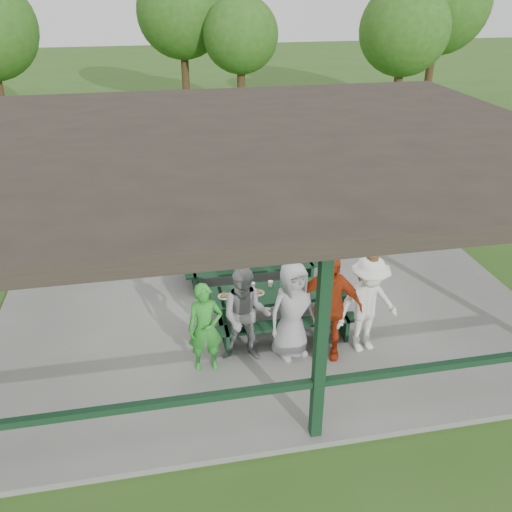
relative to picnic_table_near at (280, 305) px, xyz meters
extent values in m
plane|color=#32581B|center=(-0.10, 1.20, -0.57)|extent=(90.00, 90.00, 0.00)
cube|color=slate|center=(-0.10, 1.20, -0.52)|extent=(10.00, 8.00, 0.10)
cube|color=black|center=(-0.10, -2.60, 1.03)|extent=(0.15, 0.15, 3.00)
cube|color=black|center=(-4.90, 5.00, 1.03)|extent=(0.15, 0.15, 3.00)
cube|color=black|center=(-0.10, 5.00, 1.03)|extent=(0.15, 0.15, 3.00)
cube|color=black|center=(4.70, 5.00, 1.03)|extent=(0.15, 0.15, 3.00)
cube|color=black|center=(-2.50, -2.60, 0.43)|extent=(4.65, 0.10, 0.10)
cube|color=black|center=(2.30, -2.60, 0.43)|extent=(4.65, 0.10, 0.10)
cube|color=black|center=(-2.50, 5.00, 0.43)|extent=(4.65, 0.10, 0.10)
cube|color=black|center=(2.30, 5.00, 0.43)|extent=(4.65, 0.10, 0.10)
cube|color=black|center=(-0.10, -2.60, 2.43)|extent=(9.80, 0.15, 0.20)
cube|color=black|center=(-0.10, 5.00, 2.43)|extent=(9.80, 0.15, 0.20)
cube|color=#2A231E|center=(-0.10, 1.20, 2.65)|extent=(10.60, 8.60, 0.24)
cube|color=black|center=(0.00, 0.00, 0.25)|extent=(2.43, 0.75, 0.06)
cube|color=black|center=(0.00, -0.56, -0.04)|extent=(2.43, 0.28, 0.05)
cube|color=black|center=(0.00, 0.55, -0.04)|extent=(2.43, 0.28, 0.05)
cube|color=black|center=(-1.04, 0.00, -0.09)|extent=(0.06, 0.70, 0.75)
cube|color=black|center=(1.04, 0.00, -0.09)|extent=(0.06, 0.70, 0.75)
cube|color=black|center=(-1.04, 0.00, -0.24)|extent=(0.06, 1.39, 0.45)
cube|color=black|center=(1.04, 0.00, -0.24)|extent=(0.06, 1.39, 0.45)
cube|color=black|center=(-0.19, 2.00, 0.25)|extent=(2.74, 0.75, 0.06)
cube|color=black|center=(-0.19, 1.44, -0.04)|extent=(2.74, 0.28, 0.05)
cube|color=black|center=(-0.19, 2.55, -0.04)|extent=(2.74, 0.28, 0.05)
cube|color=black|center=(-1.38, 2.00, -0.09)|extent=(0.06, 0.70, 0.75)
cube|color=black|center=(1.00, 2.00, -0.09)|extent=(0.06, 0.70, 0.75)
cube|color=black|center=(-1.38, 2.00, -0.24)|extent=(0.06, 1.39, 0.45)
cube|color=black|center=(1.00, 2.00, -0.24)|extent=(0.06, 1.39, 0.45)
cylinder|color=white|center=(-0.99, 0.00, 0.29)|extent=(0.22, 0.22, 0.01)
torus|color=olive|center=(-1.03, -0.02, 0.31)|extent=(0.10, 0.10, 0.03)
torus|color=olive|center=(-0.95, -0.02, 0.31)|extent=(0.10, 0.10, 0.03)
torus|color=olive|center=(-0.99, 0.04, 0.31)|extent=(0.10, 0.10, 0.03)
cylinder|color=white|center=(-0.39, 0.00, 0.29)|extent=(0.22, 0.22, 0.01)
torus|color=olive|center=(-0.43, -0.02, 0.31)|extent=(0.10, 0.10, 0.03)
torus|color=olive|center=(-0.35, -0.02, 0.31)|extent=(0.10, 0.10, 0.03)
torus|color=olive|center=(-0.39, 0.04, 0.31)|extent=(0.10, 0.10, 0.03)
cylinder|color=white|center=(0.45, 0.00, 0.29)|extent=(0.22, 0.22, 0.01)
torus|color=olive|center=(0.41, -0.02, 0.31)|extent=(0.10, 0.10, 0.03)
torus|color=olive|center=(0.49, -0.02, 0.31)|extent=(0.10, 0.10, 0.03)
torus|color=olive|center=(0.45, 0.04, 0.31)|extent=(0.10, 0.10, 0.03)
cylinder|color=white|center=(1.04, 0.00, 0.29)|extent=(0.22, 0.22, 0.01)
torus|color=olive|center=(1.00, -0.02, 0.31)|extent=(0.10, 0.10, 0.03)
torus|color=olive|center=(1.08, -0.02, 0.31)|extent=(0.10, 0.10, 0.03)
torus|color=olive|center=(1.04, 0.04, 0.31)|extent=(0.10, 0.10, 0.03)
cylinder|color=#381E0F|center=(-0.69, -0.18, 0.33)|extent=(0.06, 0.06, 0.10)
cylinder|color=#381E0F|center=(0.12, -0.18, 0.33)|extent=(0.06, 0.06, 0.10)
cylinder|color=#381E0F|center=(0.86, -0.18, 0.33)|extent=(0.06, 0.06, 0.10)
cylinder|color=#381E0F|center=(1.09, -0.18, 0.33)|extent=(0.06, 0.06, 0.10)
cylinder|color=#381E0F|center=(1.18, -0.18, 0.33)|extent=(0.06, 0.06, 0.10)
cone|color=white|center=(-0.45, 0.20, 0.33)|extent=(0.09, 0.09, 0.10)
cone|color=white|center=(-0.13, 0.20, 0.33)|extent=(0.09, 0.09, 0.10)
cone|color=white|center=(0.12, 0.20, 0.33)|extent=(0.09, 0.09, 0.10)
imported|color=green|center=(-1.41, -0.87, 0.29)|extent=(0.57, 0.38, 1.52)
imported|color=gray|center=(-0.75, -0.77, 0.37)|extent=(0.94, 0.80, 1.68)
imported|color=#99999C|center=(0.01, -0.80, 0.39)|extent=(0.96, 0.76, 1.71)
imported|color=#A33111|center=(0.57, -0.91, 0.47)|extent=(1.19, 0.80, 1.88)
imported|color=white|center=(1.26, -0.89, 0.40)|extent=(1.20, 0.80, 1.74)
cylinder|color=#51341B|center=(1.26, -0.89, 1.21)|extent=(0.36, 0.36, 0.02)
cylinder|color=#51341B|center=(1.26, -0.89, 1.27)|extent=(0.22, 0.22, 0.11)
imported|color=#8CA4D9|center=(-0.44, 2.93, 0.24)|extent=(1.38, 0.94, 1.43)
imported|color=#4656B7|center=(-1.97, 3.37, 0.33)|extent=(0.63, 0.46, 1.60)
imported|color=#98989B|center=(1.11, 2.87, 0.38)|extent=(0.86, 0.69, 1.69)
imported|color=silver|center=(0.83, 8.53, 0.22)|extent=(5.72, 2.72, 1.58)
cube|color=navy|center=(-1.11, 9.34, 0.18)|extent=(2.78, 1.64, 0.11)
cube|color=navy|center=(-1.19, 8.68, 0.42)|extent=(2.62, 0.38, 0.38)
cube|color=navy|center=(-1.03, 9.99, 0.42)|extent=(2.62, 0.38, 0.38)
cube|color=navy|center=(-2.42, 9.50, 0.42)|extent=(0.22, 1.32, 0.38)
cube|color=navy|center=(0.20, 9.17, 0.42)|extent=(0.22, 1.32, 0.38)
cylinder|color=black|center=(-2.04, 8.74, -0.21)|extent=(0.73, 0.26, 0.72)
cylinder|color=yellow|center=(-2.04, 8.74, -0.21)|extent=(0.29, 0.24, 0.26)
cylinder|color=black|center=(-1.86, 10.14, -0.21)|extent=(0.73, 0.26, 0.72)
cylinder|color=yellow|center=(-1.86, 10.14, -0.21)|extent=(0.29, 0.24, 0.26)
cylinder|color=black|center=(-0.35, 8.53, -0.21)|extent=(0.73, 0.26, 0.72)
cylinder|color=yellow|center=(-0.35, 8.53, -0.21)|extent=(0.29, 0.24, 0.26)
cylinder|color=black|center=(-0.18, 9.93, -0.21)|extent=(0.73, 0.26, 0.72)
cylinder|color=yellow|center=(-0.18, 9.93, -0.21)|extent=(0.29, 0.24, 0.26)
cube|color=navy|center=(0.67, 9.11, 0.09)|extent=(0.94, 0.19, 0.08)
cone|color=#F2590C|center=(-2.46, 9.51, 0.51)|extent=(0.07, 0.38, 0.38)
cylinder|color=#2F1F13|center=(-7.66, 15.25, 0.90)|extent=(0.36, 0.36, 2.94)
cylinder|color=#2F1F13|center=(-0.16, 18.76, 1.00)|extent=(0.36, 0.36, 3.15)
sphere|color=#275216|center=(-0.16, 18.76, 3.71)|extent=(4.03, 4.03, 4.03)
cylinder|color=#2F1F13|center=(2.18, 16.88, 0.71)|extent=(0.36, 0.36, 2.55)
sphere|color=#275216|center=(2.18, 16.88, 2.90)|extent=(3.27, 3.27, 3.27)
cylinder|color=#2F1F13|center=(8.30, 13.85, 0.83)|extent=(0.36, 0.36, 2.81)
sphere|color=#275216|center=(8.30, 13.85, 3.25)|extent=(3.60, 3.60, 3.60)
cylinder|color=#2F1F13|center=(10.88, 16.16, 1.16)|extent=(0.36, 0.36, 3.47)
sphere|color=#275216|center=(10.88, 16.16, 4.15)|extent=(4.44, 4.44, 4.44)
camera|label=1|loc=(-1.97, -7.90, 5.21)|focal=38.00mm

